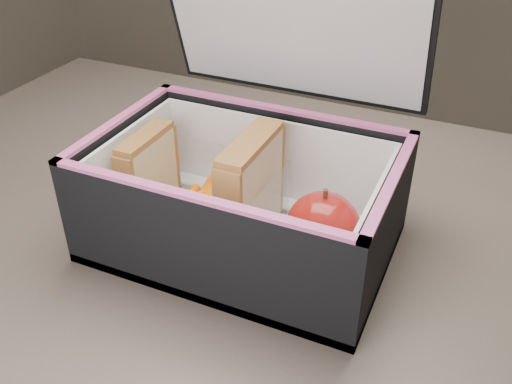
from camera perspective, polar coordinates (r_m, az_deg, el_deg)
kitchen_table at (r=0.69m, az=2.61°, el=-11.84°), size 1.20×0.80×0.75m
lunch_bag at (r=0.60m, az=-1.08°, el=0.24°), size 0.31×0.27×0.31m
plastic_tub at (r=0.63m, az=-5.75°, el=-0.36°), size 0.17×0.12×0.07m
sandwich_left at (r=0.65m, az=-10.69°, el=2.01°), size 0.02×0.08×0.09m
sandwich_right at (r=0.59m, az=-0.51°, el=0.30°), size 0.03×0.10×0.12m
carrot_sticks at (r=0.65m, az=-5.49°, el=-0.97°), size 0.06×0.14×0.03m
paper_napkin at (r=0.60m, az=6.26°, el=-5.84°), size 0.09×0.09×0.01m
red_apple at (r=0.57m, az=6.70°, el=-3.43°), size 0.09×0.09×0.08m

